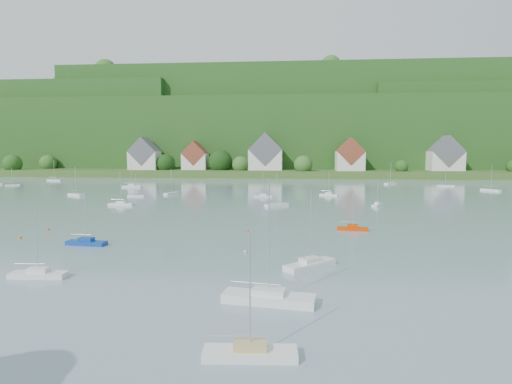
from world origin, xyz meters
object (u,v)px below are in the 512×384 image
near_sailboat_3 (310,264)px  near_sailboat_5 (353,228)px  near_sailboat_0 (38,274)px  near_sailboat_4 (269,297)px  near_sailboat_2 (250,352)px  near_sailboat_1 (86,242)px

near_sailboat_3 → near_sailboat_5: bearing=27.6°
near_sailboat_0 → near_sailboat_4: size_ratio=0.72×
near_sailboat_4 → near_sailboat_5: 35.87m
near_sailboat_2 → near_sailboat_4: bearing=82.4°
near_sailboat_0 → near_sailboat_2: bearing=-35.0°
near_sailboat_2 → near_sailboat_3: size_ratio=0.91×
near_sailboat_1 → near_sailboat_4: size_ratio=0.70×
near_sailboat_1 → near_sailboat_4: bearing=-30.6°
near_sailboat_1 → near_sailboat_5: size_ratio=1.14×
near_sailboat_1 → near_sailboat_5: bearing=25.9°
near_sailboat_3 → near_sailboat_4: 11.96m
near_sailboat_5 → near_sailboat_4: bearing=-102.1°
near_sailboat_0 → near_sailboat_5: size_ratio=1.16×
near_sailboat_2 → near_sailboat_4: near_sailboat_4 is taller
near_sailboat_4 → near_sailboat_5: size_ratio=1.62×
near_sailboat_4 → near_sailboat_2: bearing=-85.2°
near_sailboat_0 → near_sailboat_1: size_ratio=1.03×
near_sailboat_4 → near_sailboat_0: bearing=176.7°
near_sailboat_4 → near_sailboat_3: bearing=78.9°
near_sailboat_2 → near_sailboat_5: (12.59, 43.59, -0.04)m
near_sailboat_0 → near_sailboat_5: (36.39, 28.69, -0.03)m
near_sailboat_2 → near_sailboat_3: bearing=73.6°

